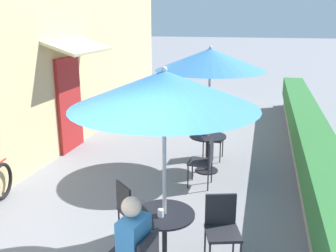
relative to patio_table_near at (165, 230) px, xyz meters
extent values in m
cube|color=#D6B784|center=(-3.34, 4.24, 1.59)|extent=(0.24, 11.88, 4.20)
cube|color=maroon|center=(-3.18, 3.64, 0.54)|extent=(0.08, 0.96, 2.10)
cube|color=beige|center=(-2.87, 3.64, 1.84)|extent=(0.78, 1.80, 0.30)
cube|color=gray|center=(1.96, 4.14, -0.28)|extent=(0.44, 10.88, 0.45)
cube|color=#2D6B33|center=(1.96, 4.14, 0.22)|extent=(0.60, 10.33, 0.56)
cylinder|color=black|center=(0.00, 0.00, -0.14)|extent=(0.06, 0.06, 0.71)
cylinder|color=black|center=(0.00, 0.00, 0.21)|extent=(0.71, 0.71, 0.02)
cylinder|color=#B7B7BC|center=(0.00, 0.00, 0.66)|extent=(0.04, 0.04, 2.34)
cone|color=#387ABC|center=(0.00, 0.00, 1.68)|extent=(2.04, 2.04, 0.40)
sphere|color=#B7B7BC|center=(0.00, 0.00, 1.89)|extent=(0.07, 0.07, 0.07)
cube|color=teal|center=(-0.13, -0.68, 0.27)|extent=(0.29, 0.38, 0.50)
sphere|color=beige|center=(-0.15, -0.68, 0.64)|extent=(0.20, 0.20, 0.20)
cube|color=#232328|center=(0.66, 0.21, -0.06)|extent=(0.50, 0.50, 0.04)
cube|color=#232328|center=(0.61, 0.38, 0.15)|extent=(0.37, 0.14, 0.42)
cylinder|color=#232328|center=(0.44, 0.32, -0.28)|extent=(0.02, 0.02, 0.45)
cylinder|color=#232328|center=(0.78, 0.43, -0.28)|extent=(0.02, 0.02, 0.45)
cube|color=#232328|center=(-0.51, 0.47, -0.06)|extent=(0.57, 0.57, 0.04)
cube|color=#232328|center=(-0.64, 0.33, 0.15)|extent=(0.30, 0.28, 0.42)
cylinder|color=#232328|center=(-0.26, 0.48, -0.28)|extent=(0.02, 0.02, 0.45)
cylinder|color=#232328|center=(-0.52, 0.73, -0.28)|extent=(0.02, 0.02, 0.45)
cylinder|color=#232328|center=(-0.50, 0.22, -0.28)|extent=(0.02, 0.02, 0.45)
cylinder|color=#232328|center=(-0.76, 0.46, -0.28)|extent=(0.02, 0.02, 0.45)
cylinder|color=white|center=(-0.03, -0.08, 0.27)|extent=(0.07, 0.07, 0.09)
cylinder|color=black|center=(0.04, 3.10, -0.50)|extent=(0.44, 0.44, 0.02)
cylinder|color=black|center=(0.04, 3.10, -0.14)|extent=(0.06, 0.06, 0.71)
cylinder|color=black|center=(0.04, 3.10, 0.21)|extent=(0.71, 0.71, 0.02)
cylinder|color=#B7B7BC|center=(0.04, 3.10, 0.66)|extent=(0.04, 0.04, 2.34)
cone|color=#387ABC|center=(0.04, 3.10, 1.68)|extent=(2.04, 2.04, 0.40)
sphere|color=#B7B7BC|center=(0.04, 3.10, 1.89)|extent=(0.07, 0.07, 0.07)
cube|color=#232328|center=(0.02, 2.41, -0.06)|extent=(0.41, 0.41, 0.04)
cube|color=#232328|center=(0.20, 2.40, 0.15)|extent=(0.04, 0.38, 0.42)
cylinder|color=#232328|center=(-0.16, 2.59, -0.28)|extent=(0.02, 0.02, 0.45)
cylinder|color=#232328|center=(-0.17, 2.23, -0.28)|extent=(0.02, 0.02, 0.45)
cylinder|color=#232328|center=(0.20, 2.58, -0.28)|extent=(0.02, 0.02, 0.45)
cylinder|color=#232328|center=(0.19, 2.22, -0.28)|extent=(0.02, 0.02, 0.45)
cube|color=#232328|center=(0.06, 3.79, -0.06)|extent=(0.41, 0.41, 0.04)
cube|color=#232328|center=(-0.12, 3.80, 0.15)|extent=(0.04, 0.38, 0.42)
cylinder|color=#232328|center=(0.24, 3.61, -0.28)|extent=(0.02, 0.02, 0.45)
cylinder|color=#232328|center=(0.25, 3.97, -0.28)|extent=(0.02, 0.02, 0.45)
cylinder|color=#232328|center=(-0.12, 3.62, -0.28)|extent=(0.02, 0.02, 0.45)
cylinder|color=#232328|center=(-0.11, 3.98, -0.28)|extent=(0.02, 0.02, 0.45)
cylinder|color=white|center=(0.01, 3.16, 0.27)|extent=(0.07, 0.07, 0.09)
torus|color=black|center=(-3.08, 1.08, -0.20)|extent=(0.16, 0.62, 0.62)
camera|label=1|loc=(1.01, -3.75, 2.40)|focal=40.00mm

